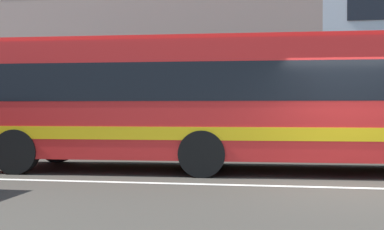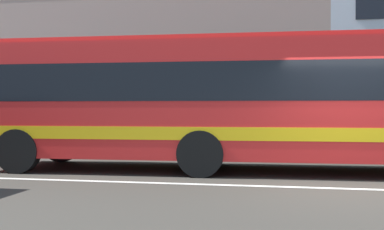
# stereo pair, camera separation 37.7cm
# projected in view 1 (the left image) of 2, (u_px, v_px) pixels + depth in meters

# --- Properties ---
(ground_plane) EXTENTS (160.00, 160.00, 0.00)m
(ground_plane) POSITION_uv_depth(u_px,v_px,m) (359.00, 188.00, 8.65)
(ground_plane) COLOR #39352E
(lane_centre_line) EXTENTS (60.00, 0.16, 0.01)m
(lane_centre_line) POSITION_uv_depth(u_px,v_px,m) (359.00, 188.00, 8.65)
(lane_centre_line) COLOR silver
(lane_centre_line) RESTS_ON ground_plane
(hedge_row_far) EXTENTS (13.61, 1.10, 1.10)m
(hedge_row_far) POSITION_uv_depth(u_px,v_px,m) (323.00, 139.00, 14.04)
(hedge_row_far) COLOR #1A4420
(hedge_row_far) RESTS_ON ground_plane
(apartment_block_left) EXTENTS (18.63, 10.52, 13.56)m
(apartment_block_left) POSITION_uv_depth(u_px,v_px,m) (130.00, 9.00, 25.10)
(apartment_block_left) COLOR tan
(apartment_block_left) RESTS_ON ground_plane
(transit_bus) EXTENTS (11.86, 2.91, 3.06)m
(transit_bus) POSITION_uv_depth(u_px,v_px,m) (238.00, 99.00, 11.05)
(transit_bus) COLOR red
(transit_bus) RESTS_ON ground_plane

